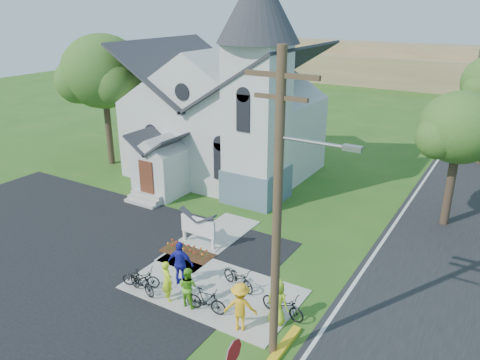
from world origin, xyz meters
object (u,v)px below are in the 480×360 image
Objects in this scene: utility_pole at (279,206)px; church_sign at (198,227)px; cyclist_3 at (240,307)px; bike_1 at (142,282)px; bike_2 at (238,278)px; bike_3 at (206,300)px; cyclist_1 at (188,287)px; cyclist_4 at (277,302)px; bike_4 at (283,304)px; cyclist_2 at (181,263)px; cyclist_0 at (167,281)px; bike_0 at (141,277)px.

church_sign is at bearing 144.40° from utility_pole.
cyclist_3 is at bearing 164.31° from utility_pole.
bike_1 is (0.41, -4.40, -0.50)m from church_sign.
church_sign is 4.13m from bike_2.
bike_1 is at bearing 88.15° from bike_3.
cyclist_4 is at bearing -165.68° from cyclist_1.
cyclist_4 is 0.97× the size of bike_4.
utility_pole is 6.03× the size of bike_3.
bike_3 is (1.97, -1.01, -0.47)m from cyclist_2.
cyclist_2 is at bearing 4.24° from cyclist_4.
utility_pole is 5.88× the size of cyclist_0.
utility_pole is at bearing -161.28° from cyclist_0.
bike_3 is 0.91× the size of bike_4.
bike_1 is at bearing 9.03° from cyclist_1.
cyclist_3 reaches higher than bike_3.
bike_2 is at bearing -107.98° from cyclist_0.
cyclist_3 reaches higher than bike_4.
cyclist_3 is at bearing -103.83° from bike_3.
church_sign is 6.51m from cyclist_3.
cyclist_3 is 1.04× the size of cyclist_4.
bike_1 is 0.86× the size of cyclist_3.
cyclist_1 is at bearing -110.56° from bike_0.
church_sign reaches higher than bike_2.
bike_1 is at bearing -84.71° from church_sign.
cyclist_0 is 0.92m from cyclist_1.
cyclist_3 is at bearing -112.39° from bike_0.
cyclist_2 reaches higher than church_sign.
bike_3 is at bearing 24.36° from cyclist_4.
bike_4 reaches higher than bike_1.
bike_4 is at bearing -71.22° from bike_3.
bike_3 is at bearing -71.50° from bike_1.
bike_0 is at bearing 110.45° from bike_4.
cyclist_4 is (-0.66, 1.45, -4.46)m from utility_pole.
cyclist_3 is (-1.62, 0.46, -4.43)m from utility_pole.
utility_pole is 7.00m from cyclist_2.
cyclist_2 reaches higher than cyclist_3.
cyclist_2 is 1.05× the size of bike_4.
cyclist_2 is at bearing 162.64° from utility_pole.
utility_pole reaches higher than cyclist_1.
cyclist_3 is at bearing -156.21° from cyclist_0.
utility_pole is 5.28m from bike_4.
bike_0 is 0.83× the size of cyclist_2.
cyclist_2 is 1.09× the size of bike_2.
cyclist_0 is 1.02× the size of bike_3.
bike_2 is 0.97× the size of bike_4.
bike_2 is at bearing -167.33° from cyclist_2.
cyclist_0 reaches higher than bike_3.
bike_2 is 2.01m from bike_3.
church_sign is at bearing 17.58° from bike_1.
cyclist_4 is at bearing -158.40° from cyclist_3.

